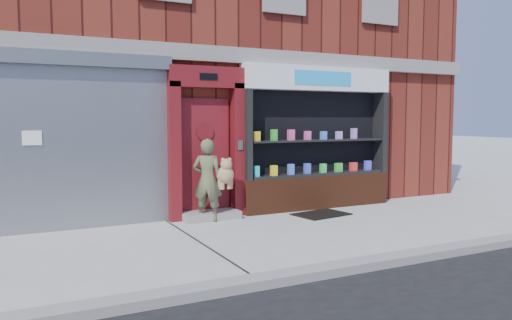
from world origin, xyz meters
TOP-DOWN VIEW (x-y plane):
  - ground at (0.00, 0.00)m, footprint 80.00×80.00m
  - curb at (0.00, -2.15)m, footprint 60.00×0.30m
  - building at (-0.00, 5.99)m, footprint 12.00×8.16m
  - shutter_bay at (-3.00, 1.93)m, footprint 3.10×0.30m
  - red_door_bay at (-0.75, 1.86)m, footprint 1.52×0.58m
  - pharmacy_bay at (1.75, 1.81)m, footprint 3.50×0.41m
  - woman at (-0.81, 1.53)m, footprint 0.82×0.63m
  - doormat at (1.38, 1.09)m, footprint 1.14×0.88m

SIDE VIEW (x-z plane):
  - ground at x=0.00m, z-range 0.00..0.00m
  - doormat at x=1.38m, z-range 0.00..0.03m
  - curb at x=0.00m, z-range 0.00..0.12m
  - woman at x=-0.81m, z-range 0.02..1.56m
  - pharmacy_bay at x=1.75m, z-range -0.13..2.87m
  - red_door_bay at x=-0.75m, z-range 0.01..2.91m
  - shutter_bay at x=-3.00m, z-range 0.20..3.24m
  - building at x=0.00m, z-range 0.00..8.00m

